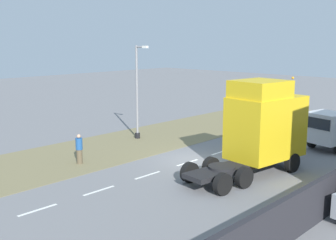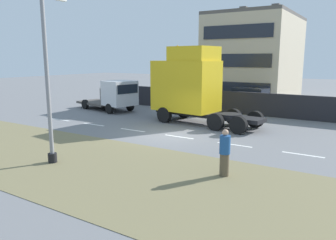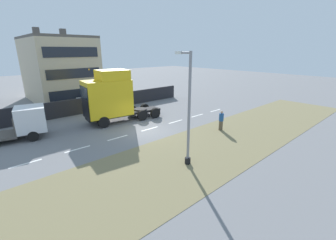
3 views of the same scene
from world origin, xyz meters
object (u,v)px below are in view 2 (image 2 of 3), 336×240
at_px(lorry_cab, 189,85).
at_px(pedestrian, 225,153).
at_px(lamp_post, 49,89).
at_px(parked_car, 249,100).
at_px(flatbed_truck, 116,95).

bearing_deg(lorry_cab, pedestrian, -137.45).
distance_m(lamp_post, pedestrian, 7.28).
relative_size(lorry_cab, parked_car, 1.54).
relative_size(flatbed_truck, lamp_post, 0.93).
bearing_deg(pedestrian, parked_car, 15.22).
height_order(flatbed_truck, lamp_post, lamp_post).
relative_size(flatbed_truck, pedestrian, 3.55).
height_order(flatbed_truck, pedestrian, flatbed_truck).
relative_size(flatbed_truck, parked_car, 1.24).
bearing_deg(flatbed_truck, parked_car, 136.24).
xyz_separation_m(lamp_post, pedestrian, (2.21, -6.59, -2.17)).
xyz_separation_m(parked_car, lamp_post, (-17.34, 2.47, 2.09)).
xyz_separation_m(parked_car, pedestrian, (-15.13, -4.12, -0.08)).
height_order(lorry_cab, lamp_post, lamp_post).
distance_m(lorry_cab, flatbed_truck, 7.24).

